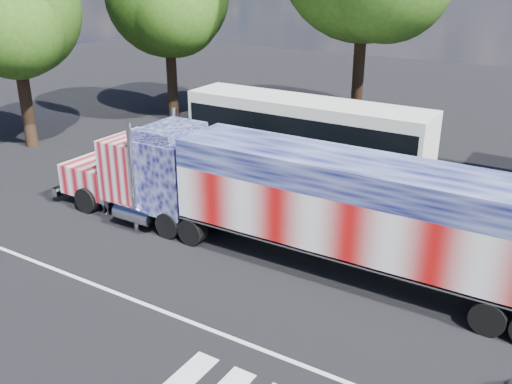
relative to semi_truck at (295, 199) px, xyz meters
The scene contains 6 objects.
ground 3.86m from the semi_truck, 132.31° to the right, with size 100.00×100.00×0.00m, color black.
lane_markings 6.49m from the semi_truck, 93.49° to the right, with size 30.00×2.67×0.01m.
semi_truck is the anchor object (origin of this frame).
coach_bus 9.48m from the semi_truck, 114.90° to the left, with size 12.84×2.99×3.73m.
woman 9.02m from the semi_truck, behind, with size 0.57×0.37×1.55m, color slate.
tree_w_a 20.64m from the semi_truck, 168.69° to the left, with size 7.75×7.38×11.44m.
Camera 1 is at (10.70, -14.31, 10.14)m, focal length 40.00 mm.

